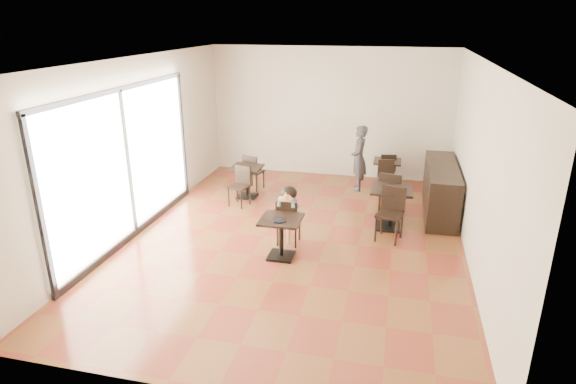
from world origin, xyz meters
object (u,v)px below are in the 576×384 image
(cafe_table_mid, at_px, (390,208))
(chair_left_a, at_px, (254,172))
(cafe_table_left, at_px, (247,182))
(chair_left_b, at_px, (239,187))
(adult_patron, at_px, (359,158))
(child, at_px, (289,215))
(chair_mid_b, at_px, (390,215))
(child_table, at_px, (281,238))
(cafe_table_back, at_px, (387,174))
(chair_back_a, at_px, (387,169))
(chair_mid_a, at_px, (392,194))
(child_chair, at_px, (289,221))
(chair_back_b, at_px, (386,178))

(cafe_table_mid, distance_m, chair_left_a, 3.56)
(cafe_table_left, xyz_separation_m, chair_left_b, (0.00, -0.55, 0.07))
(adult_patron, distance_m, chair_left_b, 2.91)
(child, distance_m, chair_mid_b, 1.83)
(child, bearing_deg, chair_left_a, 118.81)
(child_table, relative_size, child, 0.66)
(chair_mid_b, bearing_deg, cafe_table_back, 107.18)
(cafe_table_left, relative_size, chair_left_a, 0.83)
(child_table, xyz_separation_m, chair_left_a, (-1.46, 3.21, 0.07))
(cafe_table_back, bearing_deg, chair_back_a, 90.00)
(chair_mid_a, height_order, chair_left_a, chair_mid_a)
(cafe_table_left, xyz_separation_m, chair_left_a, (0.00, 0.55, 0.07))
(cafe_table_left, bearing_deg, chair_mid_b, -25.80)
(chair_mid_a, bearing_deg, chair_left_a, -3.35)
(child_chair, distance_m, chair_left_a, 3.03)
(child_table, height_order, chair_back_b, chair_back_b)
(child_chair, bearing_deg, child_table, 90.00)
(chair_left_a, xyz_separation_m, chair_back_b, (3.04, 0.28, -0.03))
(child_table, bearing_deg, chair_mid_a, 51.69)
(chair_left_a, bearing_deg, cafe_table_left, 104.46)
(cafe_table_left, height_order, chair_mid_b, chair_mid_b)
(adult_patron, height_order, chair_back_b, adult_patron)
(chair_mid_a, bearing_deg, child_table, 65.66)
(cafe_table_mid, bearing_deg, chair_left_b, 172.01)
(adult_patron, distance_m, chair_back_a, 0.90)
(cafe_table_back, bearing_deg, child, -114.40)
(child_table, height_order, child, child)
(child_chair, relative_size, cafe_table_mid, 1.05)
(child_table, distance_m, chair_mid_a, 2.82)
(cafe_table_mid, bearing_deg, cafe_table_back, 93.95)
(chair_mid_a, bearing_deg, adult_patron, -47.93)
(cafe_table_mid, distance_m, chair_back_b, 1.83)
(cafe_table_mid, xyz_separation_m, chair_mid_b, (0.00, -0.55, 0.08))
(cafe_table_mid, height_order, chair_left_b, chair_left_b)
(cafe_table_mid, distance_m, chair_mid_a, 0.56)
(cafe_table_back, bearing_deg, chair_mid_b, -86.79)
(cafe_table_back, xyz_separation_m, chair_left_a, (-3.04, -0.83, 0.09))
(adult_patron, xyz_separation_m, cafe_table_left, (-2.39, -1.08, -0.41))
(child_chair, distance_m, cafe_table_mid, 2.07)
(child_chair, relative_size, chair_back_b, 1.07)
(child, bearing_deg, chair_back_a, 66.80)
(cafe_table_left, distance_m, cafe_table_back, 3.34)
(cafe_table_left, bearing_deg, chair_left_b, -90.00)
(adult_patron, distance_m, chair_left_a, 2.47)
(child_table, bearing_deg, chair_left_a, 114.49)
(child_chair, bearing_deg, cafe_table_left, -55.26)
(cafe_table_back, bearing_deg, child_table, -111.40)
(chair_back_a, bearing_deg, child, 59.28)
(adult_patron, relative_size, cafe_table_left, 2.16)
(cafe_table_back, xyz_separation_m, chair_left_b, (-3.04, -1.93, 0.09))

